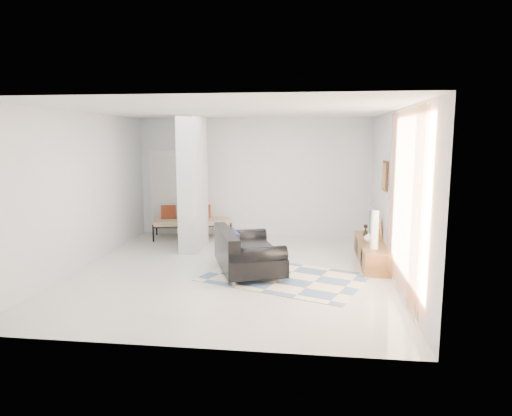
# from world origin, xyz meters

# --- Properties ---
(floor) EXTENTS (6.00, 6.00, 0.00)m
(floor) POSITION_xyz_m (0.00, 0.00, 0.00)
(floor) COLOR beige
(floor) RESTS_ON ground
(ceiling) EXTENTS (6.00, 6.00, 0.00)m
(ceiling) POSITION_xyz_m (0.00, 0.00, 2.80)
(ceiling) COLOR white
(ceiling) RESTS_ON wall_back
(wall_back) EXTENTS (6.00, 0.00, 6.00)m
(wall_back) POSITION_xyz_m (0.00, 3.00, 1.40)
(wall_back) COLOR silver
(wall_back) RESTS_ON ground
(wall_front) EXTENTS (6.00, 0.00, 6.00)m
(wall_front) POSITION_xyz_m (0.00, -3.00, 1.40)
(wall_front) COLOR silver
(wall_front) RESTS_ON ground
(wall_left) EXTENTS (0.00, 6.00, 6.00)m
(wall_left) POSITION_xyz_m (-2.75, 0.00, 1.40)
(wall_left) COLOR silver
(wall_left) RESTS_ON ground
(wall_right) EXTENTS (0.00, 6.00, 6.00)m
(wall_right) POSITION_xyz_m (2.75, 0.00, 1.40)
(wall_right) COLOR silver
(wall_right) RESTS_ON ground
(partition_column) EXTENTS (0.35, 1.20, 2.80)m
(partition_column) POSITION_xyz_m (-1.10, 1.60, 1.40)
(partition_column) COLOR silver
(partition_column) RESTS_ON floor
(hallway_door) EXTENTS (0.85, 0.06, 2.04)m
(hallway_door) POSITION_xyz_m (-2.10, 2.96, 1.02)
(hallway_door) COLOR white
(hallway_door) RESTS_ON floor
(curtain) EXTENTS (0.00, 2.55, 2.55)m
(curtain) POSITION_xyz_m (2.67, -1.15, 1.45)
(curtain) COLOR orange
(curtain) RESTS_ON wall_right
(wall_art) EXTENTS (0.04, 0.45, 0.55)m
(wall_art) POSITION_xyz_m (2.72, 0.90, 1.65)
(wall_art) COLOR black
(wall_art) RESTS_ON wall_right
(media_console) EXTENTS (0.45, 2.02, 0.80)m
(media_console) POSITION_xyz_m (2.52, 0.90, 0.20)
(media_console) COLOR brown
(media_console) RESTS_ON floor
(loveseat) EXTENTS (1.49, 1.91, 0.76)m
(loveseat) POSITION_xyz_m (0.24, -0.03, 0.35)
(loveseat) COLOR silver
(loveseat) RESTS_ON floor
(daybed) EXTENTS (1.92, 1.15, 0.77)m
(daybed) POSITION_xyz_m (-1.43, 2.62, 0.41)
(daybed) COLOR black
(daybed) RESTS_ON floor
(area_rug) EXTENTS (3.03, 2.53, 0.01)m
(area_rug) POSITION_xyz_m (0.95, -0.28, 0.01)
(area_rug) COLOR beige
(area_rug) RESTS_ON floor
(cylinder_lamp) EXTENTS (0.12, 0.12, 0.68)m
(cylinder_lamp) POSITION_xyz_m (2.50, 0.34, 0.74)
(cylinder_lamp) COLOR white
(cylinder_lamp) RESTS_ON media_console
(bronze_figurine) EXTENTS (0.12, 0.12, 0.22)m
(bronze_figurine) POSITION_xyz_m (2.47, 1.45, 0.51)
(bronze_figurine) COLOR black
(bronze_figurine) RESTS_ON media_console
(vase) EXTENTS (0.22, 0.22, 0.21)m
(vase) POSITION_xyz_m (2.47, 0.85, 0.50)
(vase) COLOR white
(vase) RESTS_ON media_console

